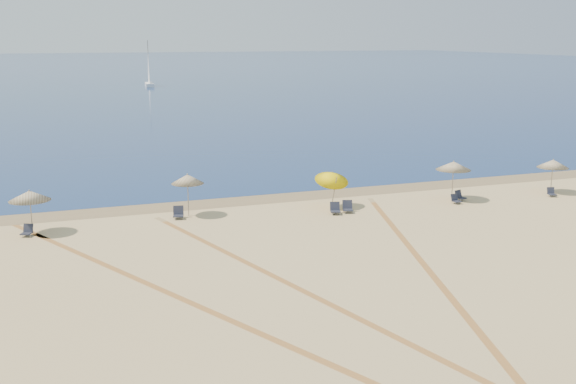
{
  "coord_description": "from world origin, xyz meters",
  "views": [
    {
      "loc": [
        -13.27,
        -18.04,
        10.68
      ],
      "look_at": [
        0.0,
        20.0,
        1.3
      ],
      "focal_mm": 42.08,
      "sensor_mm": 36.0,
      "label": 1
    }
  ],
  "objects_px": {
    "chair_1": "(27,231)",
    "chair_5": "(456,199)",
    "chair_2": "(178,213)",
    "sailboat_0": "(149,72)",
    "chair_3": "(335,209)",
    "umbrella_3": "(332,177)",
    "chair_6": "(460,196)",
    "chair_4": "(348,207)",
    "umbrella_5": "(553,164)",
    "chair_7": "(551,192)",
    "umbrella_2": "(188,179)",
    "umbrella_1": "(30,196)",
    "umbrella_4": "(454,166)"
  },
  "relations": [
    {
      "from": "umbrella_5",
      "to": "sailboat_0",
      "type": "relative_size",
      "value": 0.25
    },
    {
      "from": "sailboat_0",
      "to": "chair_3",
      "type": "bearing_deg",
      "value": -87.64
    },
    {
      "from": "chair_6",
      "to": "sailboat_0",
      "type": "xyz_separation_m",
      "value": [
        -5.09,
        110.33,
        2.62
      ]
    },
    {
      "from": "umbrella_1",
      "to": "chair_5",
      "type": "bearing_deg",
      "value": -3.95
    },
    {
      "from": "chair_5",
      "to": "chair_7",
      "type": "xyz_separation_m",
      "value": [
        7.26,
        -0.43,
        -0.0
      ]
    },
    {
      "from": "umbrella_1",
      "to": "umbrella_5",
      "type": "xyz_separation_m",
      "value": [
        33.82,
        -1.34,
        -0.09
      ]
    },
    {
      "from": "chair_6",
      "to": "umbrella_5",
      "type": "bearing_deg",
      "value": -18.8
    },
    {
      "from": "umbrella_4",
      "to": "sailboat_0",
      "type": "distance_m",
      "value": 110.18
    },
    {
      "from": "umbrella_3",
      "to": "chair_5",
      "type": "height_order",
      "value": "umbrella_3"
    },
    {
      "from": "chair_3",
      "to": "chair_6",
      "type": "distance_m",
      "value": 9.21
    },
    {
      "from": "chair_1",
      "to": "chair_4",
      "type": "distance_m",
      "value": 18.6
    },
    {
      "from": "umbrella_5",
      "to": "chair_4",
      "type": "bearing_deg",
      "value": -179.26
    },
    {
      "from": "chair_2",
      "to": "chair_3",
      "type": "distance_m",
      "value": 9.5
    },
    {
      "from": "chair_1",
      "to": "chair_6",
      "type": "relative_size",
      "value": 1.02
    },
    {
      "from": "umbrella_2",
      "to": "chair_6",
      "type": "relative_size",
      "value": 3.36
    },
    {
      "from": "umbrella_1",
      "to": "chair_1",
      "type": "relative_size",
      "value": 3.15
    },
    {
      "from": "chair_2",
      "to": "umbrella_5",
      "type": "bearing_deg",
      "value": 8.29
    },
    {
      "from": "chair_2",
      "to": "chair_5",
      "type": "xyz_separation_m",
      "value": [
        17.7,
        -2.27,
        -0.06
      ]
    },
    {
      "from": "umbrella_3",
      "to": "chair_2",
      "type": "bearing_deg",
      "value": 175.9
    },
    {
      "from": "umbrella_4",
      "to": "chair_3",
      "type": "bearing_deg",
      "value": -175.13
    },
    {
      "from": "chair_6",
      "to": "chair_7",
      "type": "distance_m",
      "value": 6.6
    },
    {
      "from": "umbrella_3",
      "to": "chair_7",
      "type": "height_order",
      "value": "umbrella_3"
    },
    {
      "from": "umbrella_3",
      "to": "chair_3",
      "type": "distance_m",
      "value": 2.25
    },
    {
      "from": "chair_3",
      "to": "chair_4",
      "type": "bearing_deg",
      "value": 22.16
    },
    {
      "from": "umbrella_4",
      "to": "chair_4",
      "type": "height_order",
      "value": "umbrella_4"
    },
    {
      "from": "sailboat_0",
      "to": "umbrella_5",
      "type": "bearing_deg",
      "value": -79.18
    },
    {
      "from": "chair_4",
      "to": "chair_5",
      "type": "xyz_separation_m",
      "value": [
        7.57,
        -0.24,
        -0.06
      ]
    },
    {
      "from": "chair_2",
      "to": "umbrella_2",
      "type": "bearing_deg",
      "value": 42.49
    },
    {
      "from": "chair_3",
      "to": "sailboat_0",
      "type": "relative_size",
      "value": 0.09
    },
    {
      "from": "umbrella_3",
      "to": "chair_2",
      "type": "relative_size",
      "value": 3.19
    },
    {
      "from": "chair_2",
      "to": "sailboat_0",
      "type": "height_order",
      "value": "sailboat_0"
    },
    {
      "from": "umbrella_5",
      "to": "chair_7",
      "type": "relative_size",
      "value": 3.44
    },
    {
      "from": "umbrella_2",
      "to": "chair_4",
      "type": "height_order",
      "value": "umbrella_2"
    },
    {
      "from": "chair_1",
      "to": "chair_2",
      "type": "distance_m",
      "value": 8.48
    },
    {
      "from": "umbrella_4",
      "to": "chair_3",
      "type": "distance_m",
      "value": 8.99
    },
    {
      "from": "chair_1",
      "to": "chair_3",
      "type": "bearing_deg",
      "value": 19.98
    },
    {
      "from": "chair_1",
      "to": "chair_5",
      "type": "height_order",
      "value": "chair_1"
    },
    {
      "from": "umbrella_1",
      "to": "umbrella_3",
      "type": "xyz_separation_m",
      "value": [
        17.82,
        -0.2,
        -0.14
      ]
    },
    {
      "from": "chair_6",
      "to": "chair_4",
      "type": "bearing_deg",
      "value": 165.57
    },
    {
      "from": "umbrella_3",
      "to": "umbrella_4",
      "type": "xyz_separation_m",
      "value": [
        8.35,
        -0.69,
        0.31
      ]
    },
    {
      "from": "chair_1",
      "to": "chair_2",
      "type": "bearing_deg",
      "value": 29.98
    },
    {
      "from": "chair_2",
      "to": "chair_6",
      "type": "xyz_separation_m",
      "value": [
        18.45,
        -1.63,
        -0.03
      ]
    },
    {
      "from": "chair_6",
      "to": "chair_3",
      "type": "bearing_deg",
      "value": 165.9
    },
    {
      "from": "umbrella_5",
      "to": "chair_7",
      "type": "distance_m",
      "value": 2.11
    },
    {
      "from": "umbrella_3",
      "to": "chair_2",
      "type": "distance_m",
      "value": 9.81
    },
    {
      "from": "chair_3",
      "to": "chair_4",
      "type": "distance_m",
      "value": 0.88
    },
    {
      "from": "sailboat_0",
      "to": "chair_6",
      "type": "bearing_deg",
      "value": -82.88
    },
    {
      "from": "umbrella_2",
      "to": "chair_6",
      "type": "distance_m",
      "value": 17.98
    },
    {
      "from": "umbrella_4",
      "to": "sailboat_0",
      "type": "bearing_deg",
      "value": 92.41
    },
    {
      "from": "umbrella_3",
      "to": "umbrella_5",
      "type": "distance_m",
      "value": 16.04
    }
  ]
}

